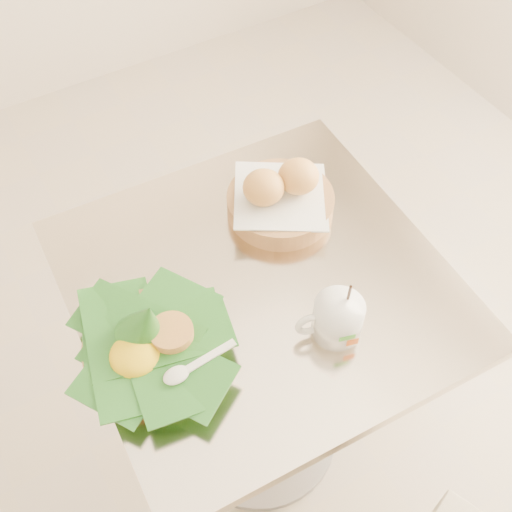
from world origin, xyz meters
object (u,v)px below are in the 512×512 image
cafe_table (259,338)px  rice_basket (149,343)px  coffee_mug (337,318)px  bread_basket (281,197)px

cafe_table → rice_basket: bearing=-170.4°
cafe_table → coffee_mug: (0.06, -0.17, 0.26)m
cafe_table → rice_basket: rice_basket is taller
coffee_mug → rice_basket: bearing=158.2°
rice_basket → bread_basket: size_ratio=1.12×
rice_basket → coffee_mug: size_ratio=1.85×
bread_basket → coffee_mug: bearing=-102.8°
cafe_table → bread_basket: size_ratio=2.89×
bread_basket → cafe_table: bearing=-133.7°
cafe_table → coffee_mug: bearing=-69.8°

